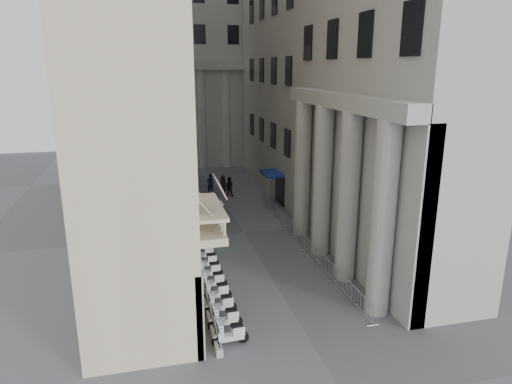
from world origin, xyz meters
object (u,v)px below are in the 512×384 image
scooter_0 (231,345)px  street_lamp (182,150)px  security_tent (208,199)px  info_kiosk (206,236)px  pedestrian_a (210,184)px  pedestrian_b (229,187)px

scooter_0 → street_lamp: size_ratio=0.17×
scooter_0 → security_tent: (1.07, 15.12, 2.60)m
info_kiosk → street_lamp: bearing=80.3°
scooter_0 → pedestrian_a: size_ratio=0.74×
scooter_0 → pedestrian_a: pedestrian_a is taller
security_tent → pedestrian_b: security_tent is taller
street_lamp → pedestrian_a: street_lamp is taller
pedestrian_a → street_lamp: bearing=39.4°
pedestrian_a → security_tent: bearing=65.4°
street_lamp → security_tent: bearing=-90.5°
security_tent → info_kiosk: size_ratio=2.18×
scooter_0 → pedestrian_b: bearing=-13.9°
security_tent → info_kiosk: 3.71m
pedestrian_b → scooter_0: bearing=96.4°
scooter_0 → street_lamp: street_lamp is taller
security_tent → pedestrian_b: (3.38, 9.58, -1.64)m
security_tent → pedestrian_a: 11.06m
info_kiosk → pedestrian_a: size_ratio=0.87×
security_tent → pedestrian_a: size_ratio=1.90×
info_kiosk → pedestrian_a: pedestrian_a is taller
security_tent → pedestrian_a: bearing=81.1°
info_kiosk → pedestrian_a: (2.30, 14.05, 0.12)m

